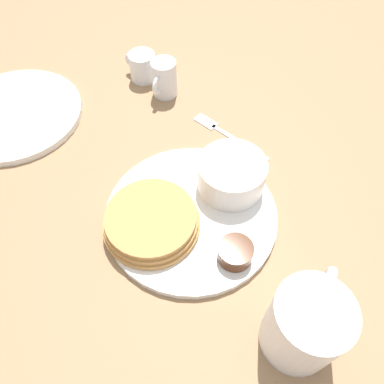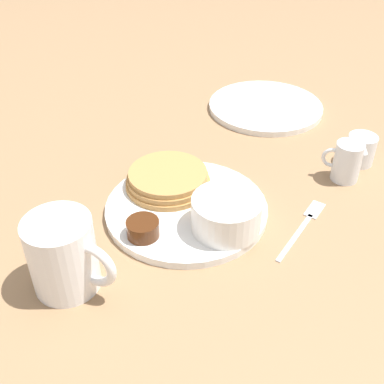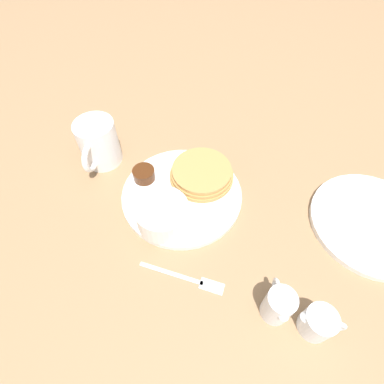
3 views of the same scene
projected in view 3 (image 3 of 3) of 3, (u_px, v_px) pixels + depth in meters
ground_plane at (182, 196)px, 0.62m from camera, size 4.00×4.00×0.00m
plate at (182, 195)px, 0.62m from camera, size 0.25×0.25×0.01m
pancake_stack at (202, 173)px, 0.63m from camera, size 0.13×0.13×0.03m
bowl at (162, 214)px, 0.55m from camera, size 0.10×0.10×0.05m
syrup_cup at (144, 174)px, 0.63m from camera, size 0.05×0.05×0.02m
butter_ramekin at (152, 220)px, 0.56m from camera, size 0.04×0.04×0.04m
coffee_mug at (98, 143)px, 0.64m from camera, size 0.11×0.08×0.10m
creamer_pitcher_near at (278, 305)px, 0.46m from camera, size 0.07×0.04×0.07m
creamer_pitcher_far at (318, 323)px, 0.45m from camera, size 0.05×0.07×0.05m
fork at (191, 280)px, 0.52m from camera, size 0.10×0.13×0.00m
far_plate at (372, 223)px, 0.58m from camera, size 0.23×0.23×0.01m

